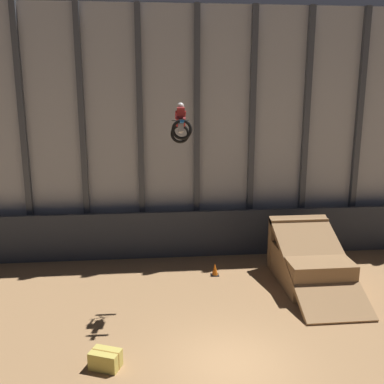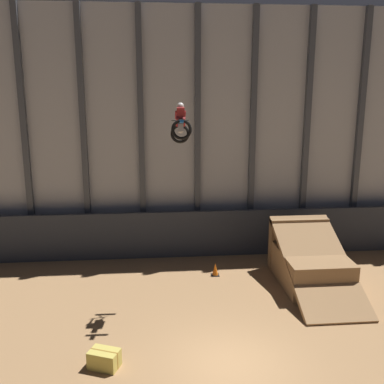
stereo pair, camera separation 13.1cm
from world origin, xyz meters
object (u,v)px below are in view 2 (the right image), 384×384
at_px(dirt_ramp, 309,263).
at_px(hay_bale_trackside, 104,359).
at_px(rider_bike_solo, 181,125).
at_px(traffic_cone_near_ramp, 215,270).

xyz_separation_m(dirt_ramp, hay_bale_trackside, (-8.36, -5.51, -0.59)).
bearing_deg(rider_bike_solo, traffic_cone_near_ramp, 55.61).
bearing_deg(rider_bike_solo, dirt_ramp, 14.91).
height_order(rider_bike_solo, hay_bale_trackside, rider_bike_solo).
height_order(dirt_ramp, traffic_cone_near_ramp, dirt_ramp).
bearing_deg(dirt_ramp, hay_bale_trackside, -146.61).
bearing_deg(hay_bale_trackside, dirt_ramp, 33.39).
bearing_deg(dirt_ramp, rider_bike_solo, -166.55).
relative_size(rider_bike_solo, hay_bale_trackside, 1.64).
distance_m(dirt_ramp, rider_bike_solo, 8.48).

